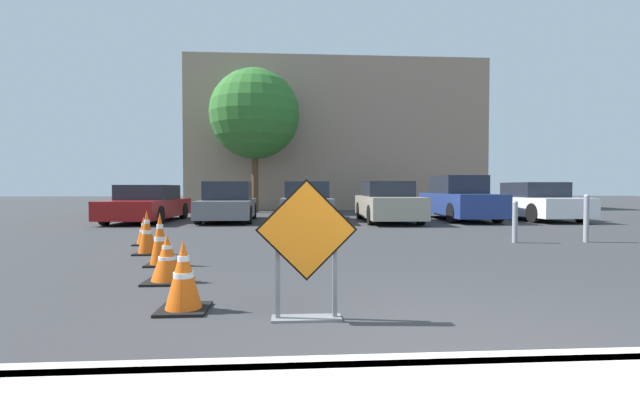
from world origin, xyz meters
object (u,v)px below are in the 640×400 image
object	(u,v)px
traffic_cone_second	(167,259)
traffic_cone_fourth	(147,233)
parked_car_fourth	(387,203)
bollard_second	(586,217)
parked_car_third	(307,203)
parked_car_sixth	(535,202)
traffic_cone_fifth	(144,231)
parked_car_fifth	(459,200)
road_closed_sign	(307,244)
parked_car_second	(228,203)
traffic_cone_nearest	(184,276)
traffic_cone_third	(160,240)
parked_car_nearest	(148,204)
bollard_nearest	(515,220)

from	to	relation	value
traffic_cone_second	traffic_cone_fourth	world-z (taller)	traffic_cone_fourth
parked_car_fourth	bollard_second	world-z (taller)	parked_car_fourth
parked_car_third	parked_car_sixth	world-z (taller)	parked_car_third
parked_car_fourth	traffic_cone_fourth	bearing A→B (deg)	51.39
traffic_cone_fourth	traffic_cone_fifth	size ratio (longest dim) A/B	1.37
parked_car_sixth	parked_car_fifth	bearing A→B (deg)	-6.12
road_closed_sign	parked_car_second	size ratio (longest dim) A/B	0.32
parked_car_fifth	parked_car_sixth	world-z (taller)	parked_car_fifth
road_closed_sign	traffic_cone_nearest	xyz separation A→B (m)	(-1.19, 0.40, -0.36)
traffic_cone_second	bollard_second	xyz separation A→B (m)	(8.09, 3.48, 0.27)
traffic_cone_fourth	parked_car_second	distance (m)	7.64
traffic_cone_nearest	traffic_cone_third	distance (m)	2.68
parked_car_nearest	parked_car_fifth	distance (m)	11.36
parked_car_sixth	parked_car_nearest	bearing A→B (deg)	-2.30
traffic_cone_fifth	parked_car_nearest	xyz separation A→B (m)	(-2.01, 6.38, 0.32)
parked_car_fourth	bollard_nearest	size ratio (longest dim) A/B	4.93
traffic_cone_nearest	traffic_cone_third	xyz separation A→B (m)	(-0.98, 2.50, 0.06)
road_closed_sign	parked_car_nearest	size ratio (longest dim) A/B	0.29
traffic_cone_second	parked_car_sixth	size ratio (longest dim) A/B	0.14
traffic_cone_second	traffic_cone_nearest	bearing A→B (deg)	-67.90
traffic_cone_second	bollard_nearest	bearing A→B (deg)	28.31
traffic_cone_fourth	parked_car_fifth	distance (m)	11.74
traffic_cone_third	parked_car_third	size ratio (longest dim) A/B	0.19
traffic_cone_fourth	bollard_nearest	bearing A→B (deg)	8.52
traffic_cone_nearest	parked_car_nearest	size ratio (longest dim) A/B	0.15
traffic_cone_second	parked_car_nearest	world-z (taller)	parked_car_nearest
traffic_cone_second	parked_car_sixth	distance (m)	14.50
traffic_cone_second	parked_car_fourth	distance (m)	10.69
road_closed_sign	traffic_cone_fourth	bearing A→B (deg)	124.16
traffic_cone_third	traffic_cone_fifth	distance (m)	2.68
road_closed_sign	traffic_cone_fifth	bearing A→B (deg)	121.26
traffic_cone_fifth	bollard_second	bearing A→B (deg)	-0.97
traffic_cone_third	traffic_cone_fourth	bearing A→B (deg)	116.58
road_closed_sign	parked_car_third	bearing A→B (deg)	87.95
parked_car_sixth	parked_car_third	bearing A→B (deg)	-3.25
traffic_cone_third	bollard_nearest	distance (m)	7.28
traffic_cone_second	traffic_cone_third	xyz separation A→B (m)	(-0.45, 1.19, 0.11)
parked_car_second	parked_car_fourth	xyz separation A→B (m)	(5.68, -0.53, 0.02)
parked_car_fifth	bollard_nearest	world-z (taller)	parked_car_fifth
road_closed_sign	parked_car_sixth	distance (m)	14.58
traffic_cone_second	traffic_cone_third	world-z (taller)	traffic_cone_third
parked_car_second	parked_car_fifth	size ratio (longest dim) A/B	0.87
parked_car_nearest	traffic_cone_fourth	bearing A→B (deg)	110.00
parked_car_second	parked_car_fifth	bearing A→B (deg)	178.94
traffic_cone_fifth	bollard_nearest	size ratio (longest dim) A/B	0.64
traffic_cone_second	parked_car_fifth	bearing A→B (deg)	52.11
traffic_cone_third	traffic_cone_fifth	size ratio (longest dim) A/B	1.40
parked_car_fifth	parked_car_sixth	distance (m)	2.85
parked_car_fifth	parked_car_fourth	bearing A→B (deg)	12.76
traffic_cone_third	traffic_cone_fourth	world-z (taller)	traffic_cone_third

